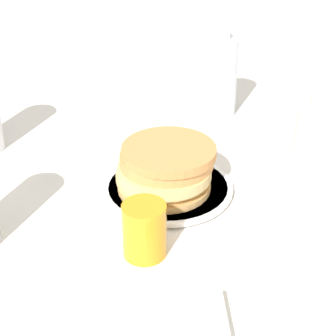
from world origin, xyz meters
name	(u,v)px	position (x,y,z in m)	size (l,w,h in m)	color
ground_plane	(161,188)	(0.00, 0.00, 0.00)	(4.00, 4.00, 0.00)	silver
plate	(168,188)	(0.01, 0.01, 0.01)	(0.22, 0.22, 0.01)	white
pancake_stack	(167,167)	(0.02, 0.01, 0.05)	(0.17, 0.16, 0.08)	tan
juice_glass	(144,230)	(0.16, -0.07, 0.04)	(0.06, 0.06, 0.08)	orange
cream_jug	(319,137)	(0.02, 0.29, 0.06)	(0.09, 0.09, 0.15)	beige
water_bottle_mid	(219,76)	(-0.25, 0.21, 0.09)	(0.07, 0.07, 0.19)	silver
napkin	(194,334)	(0.34, -0.06, 0.01)	(0.14, 0.11, 0.02)	white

